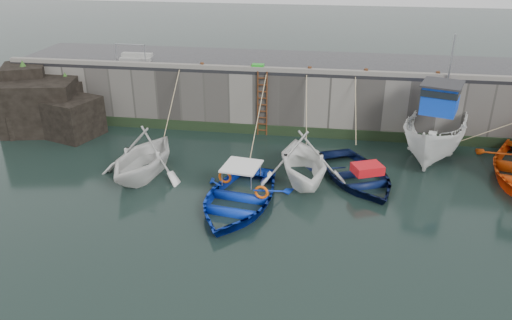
% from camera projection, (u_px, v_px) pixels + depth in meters
% --- Properties ---
extents(ground, '(120.00, 120.00, 0.00)m').
position_uv_depth(ground, '(280.00, 253.00, 15.61)').
color(ground, black).
rests_on(ground, ground).
extents(quay_back, '(30.00, 5.00, 3.00)m').
position_uv_depth(quay_back, '(307.00, 93.00, 26.23)').
color(quay_back, slate).
rests_on(quay_back, ground).
extents(road_back, '(30.00, 5.00, 0.16)m').
position_uv_depth(road_back, '(308.00, 63.00, 25.58)').
color(road_back, black).
rests_on(road_back, quay_back).
extents(kerb_back, '(30.00, 0.30, 0.20)m').
position_uv_depth(kerb_back, '(305.00, 71.00, 23.39)').
color(kerb_back, slate).
rests_on(kerb_back, road_back).
extents(algae_back, '(30.00, 0.08, 0.50)m').
position_uv_depth(algae_back, '(302.00, 132.00, 24.47)').
color(algae_back, black).
rests_on(algae_back, ground).
extents(rock_outcrop, '(5.85, 4.24, 3.41)m').
position_uv_depth(rock_outcrop, '(46.00, 105.00, 25.09)').
color(rock_outcrop, black).
rests_on(rock_outcrop, ground).
extents(ladder, '(0.51, 0.08, 3.20)m').
position_uv_depth(ladder, '(262.00, 104.00, 24.15)').
color(ladder, '#3F1E0F').
rests_on(ladder, ground).
extents(boat_near_white, '(4.41, 4.93, 2.33)m').
position_uv_depth(boat_near_white, '(145.00, 175.00, 20.69)').
color(boat_near_white, silver).
rests_on(boat_near_white, ground).
extents(boat_near_white_rope, '(0.04, 3.83, 3.10)m').
position_uv_depth(boat_near_white_rope, '(173.00, 140.00, 24.20)').
color(boat_near_white_rope, tan).
rests_on(boat_near_white_rope, ground).
extents(boat_near_blue, '(4.36, 5.63, 1.07)m').
position_uv_depth(boat_near_blue, '(238.00, 205.00, 18.41)').
color(boat_near_blue, '#0B2CAA').
rests_on(boat_near_blue, ground).
extents(boat_near_blue_rope, '(0.04, 5.35, 3.10)m').
position_uv_depth(boat_near_blue_rope, '(257.00, 153.00, 22.77)').
color(boat_near_blue_rope, tan).
rests_on(boat_near_blue_rope, ground).
extents(boat_near_blacktrim, '(4.68, 5.13, 2.31)m').
position_uv_depth(boat_near_blacktrim, '(302.00, 179.00, 20.34)').
color(boat_near_blacktrim, white).
rests_on(boat_near_blacktrim, ground).
extents(boat_near_blacktrim_rope, '(0.04, 3.40, 3.10)m').
position_uv_depth(boat_near_blacktrim_rope, '(307.00, 145.00, 23.57)').
color(boat_near_blacktrim_rope, tan).
rests_on(boat_near_blacktrim_rope, ground).
extents(boat_near_navy, '(5.09, 5.80, 1.00)m').
position_uv_depth(boat_near_navy, '(357.00, 180.00, 20.26)').
color(boat_near_navy, '#09143B').
rests_on(boat_near_navy, ground).
extents(boat_near_navy_rope, '(0.04, 3.25, 3.10)m').
position_uv_depth(boat_near_navy_rope, '(354.00, 147.00, 23.38)').
color(boat_near_navy_rope, tan).
rests_on(boat_near_navy_rope, ground).
extents(boat_far_white, '(4.41, 7.01, 5.54)m').
position_uv_depth(boat_far_white, '(436.00, 132.00, 22.18)').
color(boat_far_white, white).
rests_on(boat_far_white, ground).
extents(fish_crate, '(0.57, 0.38, 0.29)m').
position_uv_depth(fish_crate, '(258.00, 67.00, 23.82)').
color(fish_crate, '#1B961C').
rests_on(fish_crate, road_back).
extents(railing, '(1.60, 1.05, 1.00)m').
position_uv_depth(railing, '(136.00, 57.00, 25.56)').
color(railing, '#A5A8AD').
rests_on(railing, road_back).
extents(bollard_a, '(0.18, 0.18, 0.28)m').
position_uv_depth(bollard_a, '(202.00, 65.00, 24.16)').
color(bollard_a, '#3F1E0F').
rests_on(bollard_a, road_back).
extents(bollard_b, '(0.18, 0.18, 0.28)m').
position_uv_depth(bollard_b, '(253.00, 67.00, 23.81)').
color(bollard_b, '#3F1E0F').
rests_on(bollard_b, road_back).
extents(bollard_c, '(0.18, 0.18, 0.28)m').
position_uv_depth(bollard_c, '(310.00, 70.00, 23.43)').
color(bollard_c, '#3F1E0F').
rests_on(bollard_c, road_back).
extents(bollard_d, '(0.18, 0.18, 0.28)m').
position_uv_depth(bollard_d, '(366.00, 72.00, 23.07)').
color(bollard_d, '#3F1E0F').
rests_on(bollard_d, road_back).
extents(bollard_e, '(0.18, 0.18, 0.28)m').
position_uv_depth(bollard_e, '(438.00, 74.00, 22.62)').
color(bollard_e, '#3F1E0F').
rests_on(bollard_e, road_back).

